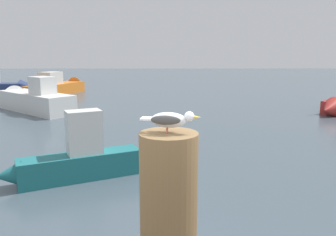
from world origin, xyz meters
TOP-DOWN VIEW (x-y plane):
  - mooring_post at (0.34, -0.35)m, footprint 0.39×0.39m
  - seagull at (0.34, -0.35)m, footprint 0.39×0.18m
  - boat_teal at (-1.70, 4.94)m, footprint 3.11×1.87m
  - boat_white at (-6.31, 14.53)m, footprint 5.27×4.91m
  - boat_orange at (-6.84, 21.79)m, footprint 3.33×5.93m
  - boat_navy at (-11.01, 21.77)m, footprint 5.24×1.30m

SIDE VIEW (x-z plane):
  - boat_navy at x=-11.01m, z-range -0.36..1.25m
  - boat_orange at x=-6.84m, z-range -0.40..1.37m
  - boat_teal at x=-1.70m, z-range -0.30..1.27m
  - boat_white at x=-6.31m, z-range -0.39..1.47m
  - mooring_post at x=0.34m, z-range 1.40..2.34m
  - seagull at x=0.34m, z-range 2.35..2.50m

